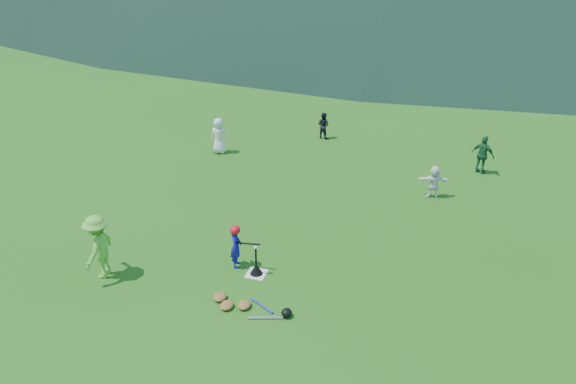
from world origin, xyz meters
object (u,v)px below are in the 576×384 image
at_px(home_plate, 256,274).
at_px(fielder_b, 323,125).
at_px(batter_child, 236,247).
at_px(fielder_d, 434,182).
at_px(adult_coach, 99,247).
at_px(fielder_a, 219,136).
at_px(batting_tee, 256,269).
at_px(equipment_pile, 244,305).
at_px(fielder_c, 483,155).

xyz_separation_m(home_plate, fielder_b, (-0.53, 8.58, 0.47)).
distance_m(batter_child, fielder_d, 6.44).
bearing_deg(fielder_d, batter_child, 38.50).
xyz_separation_m(adult_coach, fielder_a, (-0.23, 7.33, -0.16)).
relative_size(home_plate, batting_tee, 0.66).
bearing_deg(fielder_d, fielder_a, -20.27).
distance_m(batter_child, batting_tee, 0.72).
bearing_deg(fielder_a, equipment_pile, 114.79).
distance_m(home_plate, fielder_d, 6.26).
distance_m(fielder_c, equipment_pile, 9.68).
xyz_separation_m(fielder_b, batting_tee, (0.53, -8.58, -0.35)).
bearing_deg(equipment_pile, fielder_b, 94.05).
bearing_deg(fielder_b, batter_child, 105.34).
xyz_separation_m(fielder_c, equipment_pile, (-4.78, -8.40, -0.56)).
relative_size(fielder_c, fielder_d, 1.28).
bearing_deg(fielder_b, adult_coach, 89.22).
bearing_deg(fielder_c, adult_coach, 69.90).
height_order(adult_coach, fielder_b, adult_coach).
xyz_separation_m(fielder_a, equipment_pile, (3.75, -7.46, -0.55)).
relative_size(fielder_b, fielder_d, 0.99).
relative_size(home_plate, batter_child, 0.42).
relative_size(batter_child, equipment_pile, 0.59).
xyz_separation_m(fielder_c, fielder_d, (-1.33, -2.09, -0.14)).
bearing_deg(adult_coach, fielder_d, 126.28).
distance_m(fielder_a, fielder_d, 7.29).
xyz_separation_m(fielder_d, equipment_pile, (-3.45, -6.31, -0.42)).
xyz_separation_m(fielder_b, equipment_pile, (0.69, -9.79, -0.42)).
bearing_deg(batting_tee, equipment_pile, -82.47).
relative_size(fielder_a, fielder_c, 0.99).
distance_m(adult_coach, fielder_d, 9.32).
height_order(adult_coach, fielder_d, adult_coach).
bearing_deg(fielder_c, batting_tee, 80.54).
distance_m(adult_coach, fielder_a, 7.33).
bearing_deg(home_plate, fielder_b, 93.56).
relative_size(fielder_a, batting_tee, 1.81).
height_order(fielder_c, equipment_pile, fielder_c).
height_order(adult_coach, fielder_c, adult_coach).
bearing_deg(adult_coach, home_plate, 102.49).
bearing_deg(home_plate, batter_child, 161.66).
bearing_deg(fielder_a, fielder_b, -144.62).
relative_size(batting_tee, equipment_pile, 0.38).
xyz_separation_m(adult_coach, fielder_b, (2.83, 9.66, -0.30)).
height_order(home_plate, adult_coach, adult_coach).
distance_m(adult_coach, fielder_b, 10.07).
bearing_deg(fielder_a, fielder_c, -175.65).
xyz_separation_m(fielder_c, batting_tee, (-4.94, -7.19, -0.49)).
height_order(adult_coach, batting_tee, adult_coach).
distance_m(home_plate, fielder_c, 8.74).
relative_size(adult_coach, fielder_a, 1.27).
distance_m(fielder_b, equipment_pile, 9.83).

